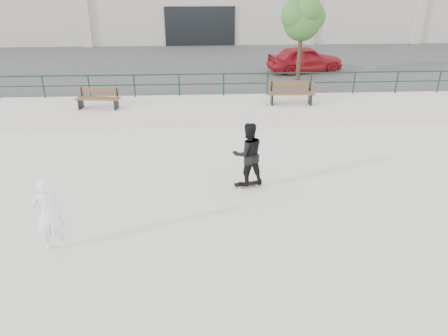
{
  "coord_description": "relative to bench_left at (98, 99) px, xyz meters",
  "views": [
    {
      "loc": [
        -0.01,
        -8.59,
        6.05
      ],
      "look_at": [
        0.55,
        2.0,
        1.01
      ],
      "focal_mm": 35.0,
      "sensor_mm": 36.0,
      "label": 1
    }
  ],
  "objects": [
    {
      "name": "seated_skater",
      "position": [
        0.78,
        -9.21,
        -0.01
      ],
      "size": [
        0.75,
        0.6,
        1.8
      ],
      "primitive_type": "imported",
      "rotation": [
        0.0,
        0.0,
        3.43
      ],
      "color": "white",
      "rests_on": "ground"
    },
    {
      "name": "bench_right",
      "position": [
        8.09,
        0.22,
        0.04
      ],
      "size": [
        2.0,
        0.68,
        0.91
      ],
      "rotation": [
        0.0,
        0.0,
        -0.05
      ],
      "color": "#58331E",
      "rests_on": "ledge"
    },
    {
      "name": "railing",
      "position": [
        4.28,
        1.59,
        0.33
      ],
      "size": [
        28.0,
        0.06,
        1.03
      ],
      "color": "#13351E",
      "rests_on": "ledge"
    },
    {
      "name": "ground",
      "position": [
        4.28,
        -9.21,
        -0.91
      ],
      "size": [
        120.0,
        120.0,
        0.0
      ],
      "primitive_type": "plane",
      "color": "silver",
      "rests_on": "ground"
    },
    {
      "name": "bench_left",
      "position": [
        0.0,
        0.0,
        0.0
      ],
      "size": [
        1.85,
        0.73,
        0.83
      ],
      "rotation": [
        0.0,
        0.0,
        -0.12
      ],
      "color": "#58331E",
      "rests_on": "ledge"
    },
    {
      "name": "tree",
      "position": [
        9.3,
        4.37,
        2.66
      ],
      "size": [
        2.3,
        2.05,
        4.09
      ],
      "color": "#503B28",
      "rests_on": "parking_strip"
    },
    {
      "name": "standing_skater",
      "position": [
        5.57,
        -6.36,
        0.13
      ],
      "size": [
        1.05,
        0.9,
        1.89
      ],
      "primitive_type": "imported",
      "rotation": [
        0.0,
        0.0,
        3.36
      ],
      "color": "black",
      "rests_on": "skateboard"
    },
    {
      "name": "parking_strip",
      "position": [
        4.28,
        8.79,
        -0.66
      ],
      "size": [
        60.0,
        14.0,
        0.5
      ],
      "primitive_type": "cube",
      "color": "#3C3C3C",
      "rests_on": "ground"
    },
    {
      "name": "ledge",
      "position": [
        4.28,
        0.29,
        -0.66
      ],
      "size": [
        30.0,
        3.0,
        0.5
      ],
      "primitive_type": "cube",
      "color": "silver",
      "rests_on": "ground"
    },
    {
      "name": "skateboard",
      "position": [
        5.57,
        -6.36,
        -0.84
      ],
      "size": [
        0.8,
        0.35,
        0.09
      ],
      "rotation": [
        0.0,
        0.0,
        0.19
      ],
      "color": "black",
      "rests_on": "ground"
    },
    {
      "name": "red_car",
      "position": [
        10.01,
        6.14,
        0.29
      ],
      "size": [
        4.35,
        2.46,
        1.39
      ],
      "primitive_type": "imported",
      "rotation": [
        0.0,
        0.0,
        1.78
      ],
      "color": "maroon",
      "rests_on": "parking_strip"
    }
  ]
}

